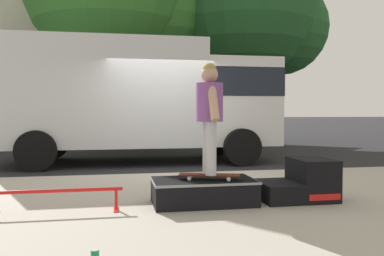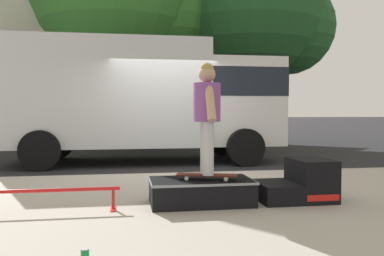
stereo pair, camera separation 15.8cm
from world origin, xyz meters
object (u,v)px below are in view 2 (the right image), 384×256
object	(u,v)px
skate_box	(201,191)
kicker_ramp	(300,183)
street_tree_main	(257,12)
skater_kid	(207,109)
box_truck	(145,96)
skateboard	(207,175)
grind_rail	(54,194)

from	to	relation	value
skate_box	kicker_ramp	world-z (taller)	kicker_ramp
kicker_ramp	street_tree_main	xyz separation A→B (m)	(2.67, 10.05, 4.75)
skate_box	street_tree_main	world-z (taller)	street_tree_main
street_tree_main	skater_kid	bearing A→B (deg)	-111.44
skate_box	box_truck	size ratio (longest dim) A/B	0.19
skate_box	street_tree_main	size ratio (longest dim) A/B	0.16
skate_box	skateboard	world-z (taller)	skateboard
grind_rail	street_tree_main	distance (m)	12.66
skateboard	grind_rail	bearing A→B (deg)	-177.51
kicker_ramp	box_truck	bearing A→B (deg)	108.57
kicker_ramp	street_tree_main	distance (m)	11.43
skate_box	street_tree_main	xyz separation A→B (m)	(4.03, 10.05, 4.81)
skateboard	skater_kid	size ratio (longest dim) A/B	0.56
skateboard	skater_kid	world-z (taller)	skater_kid
skate_box	kicker_ramp	size ratio (longest dim) A/B	1.34
skateboard	box_truck	world-z (taller)	box_truck
skate_box	grind_rail	world-z (taller)	skate_box
grind_rail	skateboard	xyz separation A→B (m)	(1.88, 0.08, 0.17)
skateboard	box_truck	distance (m)	5.60
skater_kid	skateboard	bearing A→B (deg)	93.58
skate_box	box_truck	distance (m)	5.61
box_truck	grind_rail	bearing A→B (deg)	-103.74
grind_rail	skater_kid	xyz separation A→B (m)	(1.88, 0.08, 1.02)
skater_kid	kicker_ramp	bearing A→B (deg)	1.62
grind_rail	street_tree_main	bearing A→B (deg)	60.15
skate_box	skateboard	xyz separation A→B (m)	(0.07, -0.04, 0.20)
skater_kid	street_tree_main	xyz separation A→B (m)	(3.96, 10.09, 3.75)
grind_rail	skateboard	bearing A→B (deg)	2.49
skate_box	skater_kid	world-z (taller)	skater_kid
skateboard	street_tree_main	bearing A→B (deg)	68.56
skateboard	box_truck	size ratio (longest dim) A/B	0.12
skateboard	skater_kid	xyz separation A→B (m)	(0.00, -0.00, 0.85)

